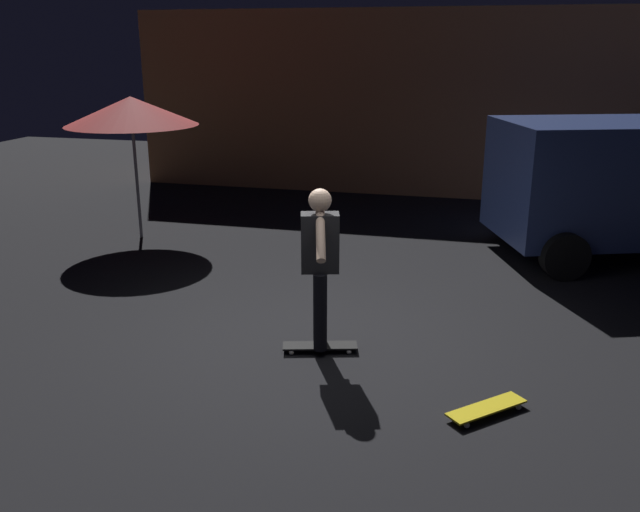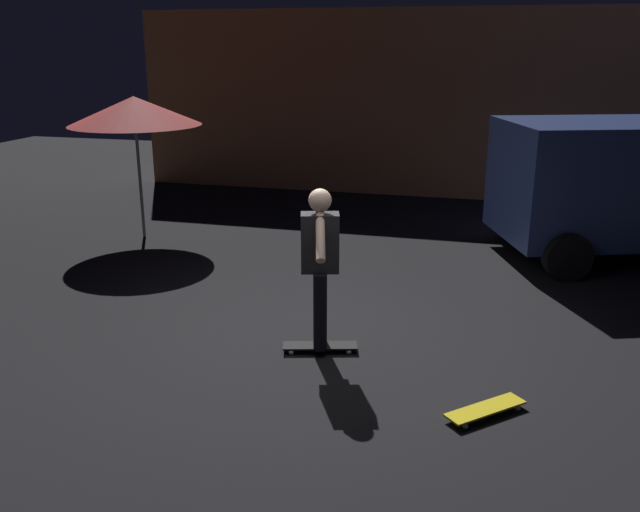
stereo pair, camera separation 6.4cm
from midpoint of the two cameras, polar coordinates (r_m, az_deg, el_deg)
The scene contains 6 objects.
ground_plane at distance 7.31m, azimuth 0.22°, elevation -7.57°, with size 28.00×28.00×0.00m, color black.
low_building at distance 15.80m, azimuth 12.20°, elevation 12.75°, with size 13.81×3.26×3.78m.
patio_umbrella at distance 11.33m, azimuth -15.22°, elevation 11.73°, with size 2.10×2.10×2.30m.
skateboard_ridden at distance 7.17m, azimuth 0.26°, elevation -7.61°, with size 0.81×0.40×0.07m.
skateboard_spare at distance 6.21m, azimuth 14.08°, elevation -12.42°, with size 0.70×0.69×0.07m.
skater at distance 6.81m, azimuth 0.27°, elevation -0.11°, with size 0.43×0.97×1.67m.
Camera 2 is at (1.69, -6.40, 3.10)m, focal length 37.95 mm.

